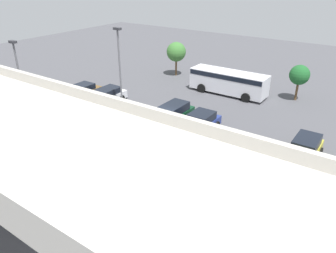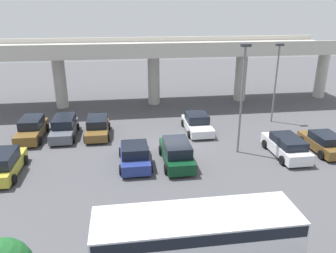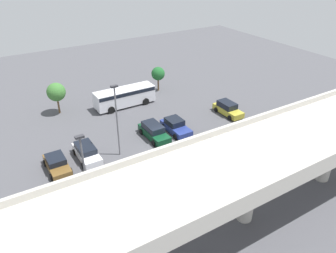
% 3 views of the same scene
% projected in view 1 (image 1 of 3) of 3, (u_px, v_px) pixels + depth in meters
% --- Properties ---
extents(ground_plane, '(91.27, 91.27, 0.00)m').
position_uv_depth(ground_plane, '(159.00, 131.00, 28.15)').
color(ground_plane, '#4C4C51').
extents(parked_car_0, '(2.01, 4.52, 1.67)m').
position_uv_depth(parked_car_0, '(305.00, 150.00, 23.57)').
color(parked_car_0, gold).
rests_on(parked_car_0, ground_plane).
extents(parked_car_1, '(2.07, 4.67, 1.66)m').
position_uv_depth(parked_car_1, '(229.00, 180.00, 20.21)').
color(parked_car_1, '#515660').
rests_on(parked_car_1, ground_plane).
extents(parked_car_2, '(2.07, 4.33, 1.52)m').
position_uv_depth(parked_car_2, '(192.00, 166.00, 21.77)').
color(parked_car_2, brown).
rests_on(parked_car_2, ground_plane).
extents(parked_car_3, '(2.19, 4.53, 1.60)m').
position_uv_depth(parked_car_3, '(200.00, 123.00, 27.73)').
color(parked_car_3, navy).
rests_on(parked_car_3, ground_plane).
extents(parked_car_4, '(2.10, 4.89, 1.68)m').
position_uv_depth(parked_car_4, '(173.00, 114.00, 29.34)').
color(parked_car_4, '#0C381E').
rests_on(parked_car_4, ground_plane).
extents(parked_car_5, '(2.25, 4.72, 1.54)m').
position_uv_depth(parked_car_5, '(101.00, 132.00, 26.39)').
color(parked_car_5, silver).
rests_on(parked_car_5, ground_plane).
extents(parked_car_6, '(2.09, 4.71, 1.53)m').
position_uv_depth(parked_car_6, '(106.00, 96.00, 33.52)').
color(parked_car_6, silver).
rests_on(parked_car_6, ground_plane).
extents(parked_car_7, '(2.12, 4.40, 1.46)m').
position_uv_depth(parked_car_7, '(82.00, 92.00, 34.95)').
color(parked_car_7, brown).
rests_on(parked_car_7, ground_plane).
extents(parked_car_8, '(2.03, 4.85, 1.71)m').
position_uv_depth(parked_car_8, '(271.00, 195.00, 18.88)').
color(parked_car_8, brown).
rests_on(parked_car_8, ground_plane).
extents(shuttle_bus, '(8.48, 2.74, 2.51)m').
position_uv_depth(shuttle_bus, '(228.00, 81.00, 35.77)').
color(shuttle_bus, silver).
rests_on(shuttle_bus, ground_plane).
extents(lamp_post_near_aisle, '(0.70, 0.35, 8.05)m').
position_uv_depth(lamp_post_near_aisle, '(120.00, 66.00, 29.27)').
color(lamp_post_near_aisle, slate).
rests_on(lamp_post_near_aisle, ground_plane).
extents(lamp_post_mid_lot, '(0.70, 0.35, 7.33)m').
position_uv_depth(lamp_post_mid_lot, '(20.00, 76.00, 27.66)').
color(lamp_post_mid_lot, slate).
rests_on(lamp_post_mid_lot, ground_plane).
extents(tree_front_left, '(2.05, 2.05, 3.77)m').
position_uv_depth(tree_front_left, '(299.00, 75.00, 33.51)').
color(tree_front_left, brown).
rests_on(tree_front_left, ground_plane).
extents(tree_front_centre, '(2.45, 2.45, 4.29)m').
position_uv_depth(tree_front_centre, '(176.00, 52.00, 41.40)').
color(tree_front_centre, brown).
rests_on(tree_front_centre, ground_plane).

